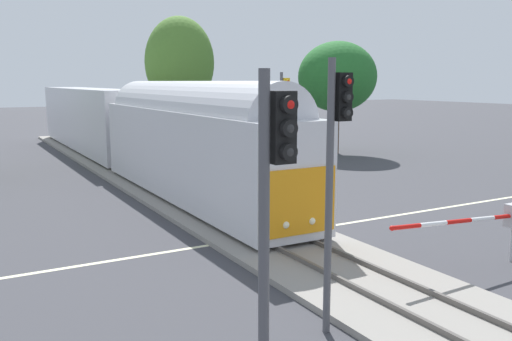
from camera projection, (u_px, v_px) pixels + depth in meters
ground_plane at (265, 236)px, 19.36m from camera, size 220.00×220.00×0.00m
road_centre_stripe at (265, 236)px, 19.36m from camera, size 44.00×0.20×0.01m
railway_track at (265, 234)px, 19.35m from camera, size 4.40×80.00×0.32m
commuter_train at (128, 125)px, 33.39m from camera, size 3.04×41.02×5.16m
crossing_gate_near at (502, 219)px, 16.18m from camera, size 5.58×0.40×1.80m
traffic_signal_near_left at (273, 204)px, 7.57m from camera, size 0.53×0.38×5.64m
traffic_signal_far_side at (283, 110)px, 28.85m from camera, size 0.53×0.38×5.94m
traffic_signal_median at (336, 153)px, 11.40m from camera, size 0.53×0.38×5.94m
elm_centre_background at (180, 63)px, 41.41m from camera, size 5.27×5.27×10.34m
maple_right_background at (337, 77)px, 40.72m from camera, size 5.88×5.88×8.43m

